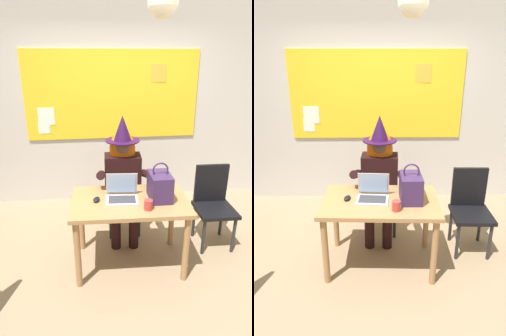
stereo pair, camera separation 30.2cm
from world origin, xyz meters
TOP-DOWN VIEW (x-y plane):
  - ground_plane at (0.00, 0.00)m, footprint 24.00×24.00m
  - wall_back_bulletin at (0.00, 1.70)m, footprint 6.34×1.82m
  - desk_main at (0.02, 0.07)m, footprint 1.16×0.75m
  - chair_at_desk at (0.02, 0.78)m, footprint 0.43×0.43m
  - person_costumed at (0.02, 0.66)m, footprint 0.62×0.67m
  - laptop at (-0.06, 0.10)m, footprint 0.33×0.29m
  - computer_mouse at (-0.31, 0.08)m, footprint 0.08×0.12m
  - handbag at (0.31, 0.06)m, footprint 0.20×0.30m
  - coffee_mug at (0.16, -0.14)m, footprint 0.08×0.08m
  - chair_extra_corner at (1.02, 0.36)m, footprint 0.43×0.43m

SIDE VIEW (x-z plane):
  - ground_plane at x=0.00m, z-range 0.00..0.00m
  - chair_extra_corner at x=1.02m, z-range 0.06..0.98m
  - chair_at_desk at x=0.02m, z-range 0.06..0.98m
  - desk_main at x=0.02m, z-range 0.26..1.01m
  - computer_mouse at x=-0.31m, z-range 0.74..0.78m
  - coffee_mug at x=0.16m, z-range 0.74..0.84m
  - laptop at x=-0.06m, z-range 0.68..0.92m
  - person_costumed at x=0.02m, z-range 0.08..1.53m
  - handbag at x=0.31m, z-range 0.69..1.07m
  - wall_back_bulletin at x=0.00m, z-range 0.01..2.94m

